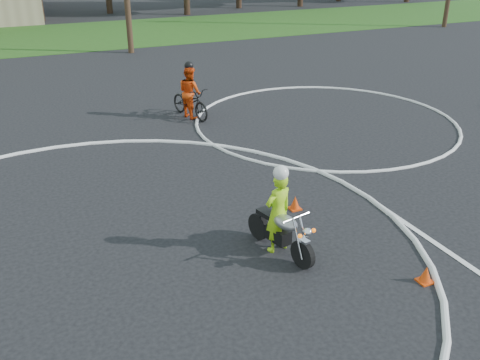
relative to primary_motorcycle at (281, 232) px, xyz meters
name	(u,v)px	position (x,y,z in m)	size (l,w,h in m)	color
grass_strip	(16,40)	(-3.18, 25.18, -0.44)	(120.00, 10.00, 0.02)	#1E4714
course_markings	(184,205)	(-1.01, 2.53, -0.44)	(19.05, 19.05, 0.12)	silver
primary_motorcycle	(281,232)	(0.00, 0.00, 0.00)	(0.63, 1.72, 0.92)	black
rider_primary_grp	(278,210)	(-0.01, 0.13, 0.38)	(0.63, 0.49, 1.70)	#9BD916
rider_second_grp	(190,98)	(1.15, 8.30, 0.18)	(1.11, 1.95, 1.78)	black
traffic_cones	(418,219)	(3.00, -0.19, -0.31)	(19.67, 9.75, 0.30)	#DE400B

